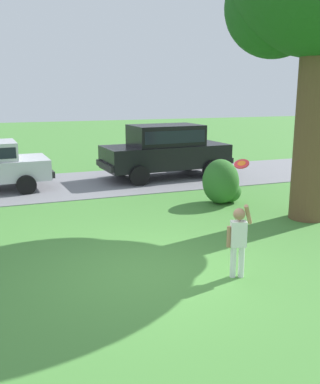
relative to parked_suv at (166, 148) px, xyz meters
name	(u,v)px	position (x,y,z in m)	size (l,w,h in m)	color
ground_plane	(152,272)	(-3.31, -7.83, -1.08)	(80.00, 80.00, 0.00)	#478438
driveway_strip	(76,184)	(-3.31, -0.08, -1.07)	(28.00, 4.40, 0.02)	slate
shrub_centre_left	(222,183)	(0.14, -4.00, -0.51)	(1.14, 1.09, 1.25)	#33702B
parked_suv	(166,148)	(0.00, 0.00, 0.00)	(4.80, 2.31, 1.92)	black
child_thrower	(238,237)	(-2.01, -8.50, -0.36)	(0.48, 0.23, 1.29)	white
frisbee	(242,164)	(-1.43, -7.55, 0.69)	(0.30, 0.28, 0.20)	red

